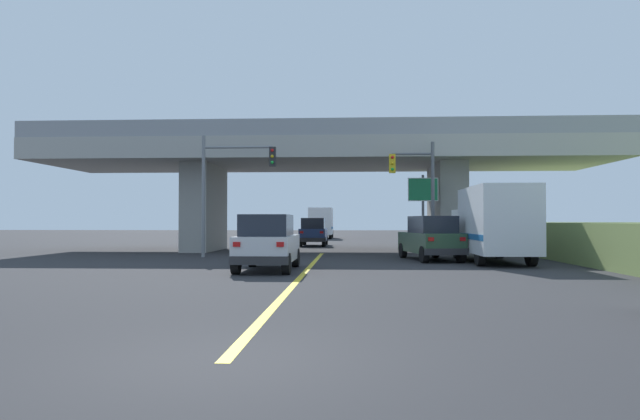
# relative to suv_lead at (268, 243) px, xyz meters

# --- Properties ---
(ground) EXTENTS (160.00, 160.00, 0.00)m
(ground) POSITION_rel_suv_lead_xyz_m (1.40, 13.86, -1.01)
(ground) COLOR #2B2B2D
(overpass_bridge) EXTENTS (33.20, 9.11, 7.23)m
(overpass_bridge) POSITION_rel_suv_lead_xyz_m (1.40, 13.86, 4.14)
(overpass_bridge) COLOR #A8A59E
(overpass_bridge) RESTS_ON ground
(lane_divider_stripe) EXTENTS (0.20, 24.53, 0.01)m
(lane_divider_stripe) POSITION_rel_suv_lead_xyz_m (1.40, -1.13, -1.01)
(lane_divider_stripe) COLOR yellow
(lane_divider_stripe) RESTS_ON ground
(suv_lead) EXTENTS (1.96, 4.38, 2.02)m
(suv_lead) POSITION_rel_suv_lead_xyz_m (0.00, 0.00, 0.00)
(suv_lead) COLOR silver
(suv_lead) RESTS_ON ground
(suv_crossing) EXTENTS (2.61, 4.90, 2.02)m
(suv_crossing) POSITION_rel_suv_lead_xyz_m (6.66, 5.89, 0.00)
(suv_crossing) COLOR #2D4C33
(suv_crossing) RESTS_ON ground
(box_truck) EXTENTS (2.33, 7.15, 3.23)m
(box_truck) POSITION_rel_suv_lead_xyz_m (9.14, 4.51, 0.67)
(box_truck) COLOR silver
(box_truck) RESTS_ON ground
(sedan_oncoming) EXTENTS (1.90, 4.48, 2.02)m
(sedan_oncoming) POSITION_rel_suv_lead_xyz_m (0.30, 20.82, -0.00)
(sedan_oncoming) COLOR navy
(sedan_oncoming) RESTS_ON ground
(traffic_signal_nearside) EXTENTS (2.29, 0.36, 5.80)m
(traffic_signal_nearside) POSITION_rel_suv_lead_xyz_m (6.44, 8.52, 2.65)
(traffic_signal_nearside) COLOR #56595E
(traffic_signal_nearside) RESTS_ON ground
(traffic_signal_farside) EXTENTS (3.72, 0.36, 6.07)m
(traffic_signal_farside) POSITION_rel_suv_lead_xyz_m (-3.14, 7.54, 2.91)
(traffic_signal_farside) COLOR slate
(traffic_signal_farside) RESTS_ON ground
(highway_sign) EXTENTS (1.63, 0.17, 4.30)m
(highway_sign) POSITION_rel_suv_lead_xyz_m (6.92, 10.67, 2.14)
(highway_sign) COLOR #56595E
(highway_sign) RESTS_ON ground
(semi_truck_distant) EXTENTS (2.33, 6.65, 3.14)m
(semi_truck_distant) POSITION_rel_suv_lead_xyz_m (-0.06, 38.27, 0.63)
(semi_truck_distant) COLOR red
(semi_truck_distant) RESTS_ON ground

